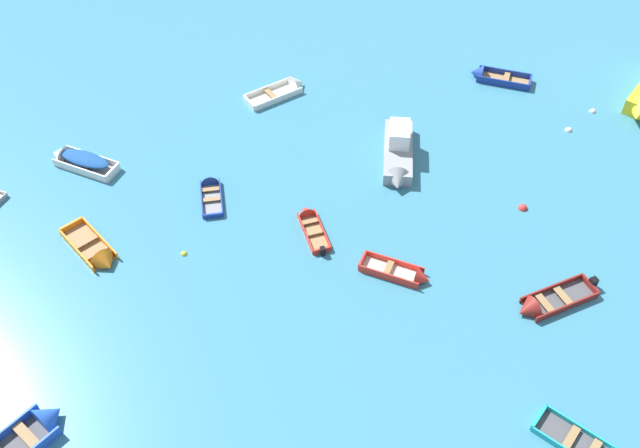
{
  "coord_description": "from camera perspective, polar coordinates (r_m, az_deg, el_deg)",
  "views": [
    {
      "loc": [
        0.18,
        -5.19,
        25.35
      ],
      "look_at": [
        0.0,
        18.48,
        0.15
      ],
      "focal_mm": 39.04,
      "sensor_mm": 36.0,
      "label": 1
    }
  ],
  "objects": [
    {
      "name": "rowboat_orange_center",
      "position": [
        34.78,
        -17.68,
        -2.49
      ],
      "size": [
        3.44,
        3.59,
        1.21
      ],
      "color": "#99754C",
      "rests_on": "ground_plane"
    },
    {
      "name": "rowboat_white_near_left",
      "position": [
        43.16,
        -2.63,
        11.06
      ],
      "size": [
        3.9,
        3.23,
        1.24
      ],
      "color": "beige",
      "rests_on": "ground_plane"
    },
    {
      "name": "rowboat_blue_far_back",
      "position": [
        30.18,
        -22.58,
        -15.54
      ],
      "size": [
        3.99,
        4.35,
        1.43
      ],
      "color": "#4C4C51",
      "rests_on": "ground_plane"
    },
    {
      "name": "rowboat_red_near_right",
      "position": [
        34.73,
        -0.88,
        0.25
      ],
      "size": [
        1.8,
        3.29,
        0.86
      ],
      "color": "#99754C",
      "rests_on": "ground_plane"
    },
    {
      "name": "mooring_buoy_trailing",
      "position": [
        37.02,
        16.28,
        1.24
      ],
      "size": [
        0.47,
        0.47,
        0.47
      ],
      "primitive_type": "sphere",
      "color": "red",
      "rests_on": "ground_plane"
    },
    {
      "name": "rowboat_white_near_camera",
      "position": [
        39.98,
        -19.32,
        5.04
      ],
      "size": [
        4.12,
        2.69,
        1.17
      ],
      "color": "gray",
      "rests_on": "ground_plane"
    },
    {
      "name": "mooring_buoy_outer_edge",
      "position": [
        42.63,
        19.69,
        7.23
      ],
      "size": [
        0.39,
        0.39,
        0.39
      ],
      "primitive_type": "sphere",
      "color": "silver",
      "rests_on": "ground_plane"
    },
    {
      "name": "mooring_buoy_midfield",
      "position": [
        34.08,
        -11.09,
        -2.44
      ],
      "size": [
        0.3,
        0.3,
        0.3
      ],
      "primitive_type": "sphere",
      "color": "yellow",
      "rests_on": "ground_plane"
    },
    {
      "name": "rowboat_deep_blue_far_left",
      "position": [
        45.36,
        13.68,
        11.72
      ],
      "size": [
        3.87,
        2.23,
        1.14
      ],
      "color": "#99754C",
      "rests_on": "ground_plane"
    },
    {
      "name": "motor_launch_grey_back_row_left",
      "position": [
        38.05,
        6.43,
        5.78
      ],
      "size": [
        1.9,
        5.39,
        1.96
      ],
      "color": "gray",
      "rests_on": "ground_plane"
    },
    {
      "name": "rowboat_maroon_outer_right",
      "position": [
        32.88,
        17.7,
        -6.34
      ],
      "size": [
        4.12,
        2.71,
        1.13
      ],
      "color": "#4C4C51",
      "rests_on": "ground_plane"
    },
    {
      "name": "mooring_buoy_near_foreground",
      "position": [
        44.55,
        21.43,
        8.56
      ],
      "size": [
        0.37,
        0.37,
        0.37
      ],
      "primitive_type": "sphere",
      "color": "silver",
      "rests_on": "ground_plane"
    },
    {
      "name": "rowboat_deep_blue_midfield_right",
      "position": [
        36.89,
        -8.95,
        2.97
      ],
      "size": [
        1.49,
        3.09,
        0.95
      ],
      "color": "gray",
      "rests_on": "ground_plane"
    },
    {
      "name": "rowboat_red_foreground_center",
      "position": [
        32.64,
        7.18,
        -4.16
      ],
      "size": [
        3.46,
        2.15,
        0.94
      ],
      "color": "beige",
      "rests_on": "ground_plane"
    }
  ]
}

